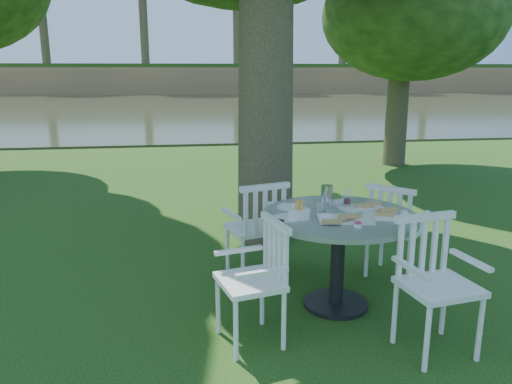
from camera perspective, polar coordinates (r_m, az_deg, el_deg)
ground at (r=4.95m, az=0.34°, el=-10.16°), size 140.00×140.00×0.00m
table at (r=4.28m, az=9.42°, el=-4.79°), size 1.30×1.30×0.83m
chair_ne at (r=4.99m, az=15.36°, el=-3.60°), size 0.66×0.66×0.95m
chair_nw at (r=4.76m, az=0.41°, el=-3.66°), size 0.61×0.59×0.99m
chair_sw at (r=3.75m, az=0.63°, el=-9.07°), size 0.54×0.56×0.94m
chair_se at (r=3.88m, az=19.40°, el=-8.66°), size 0.57×0.54×0.99m
tableware at (r=4.26m, az=8.85°, el=-1.87°), size 1.17×0.82×0.20m
river at (r=27.55m, az=-6.97°, el=9.51°), size 100.00×28.00×0.12m
far_bank at (r=45.90m, az=-7.53°, el=20.23°), size 100.00×18.00×15.20m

